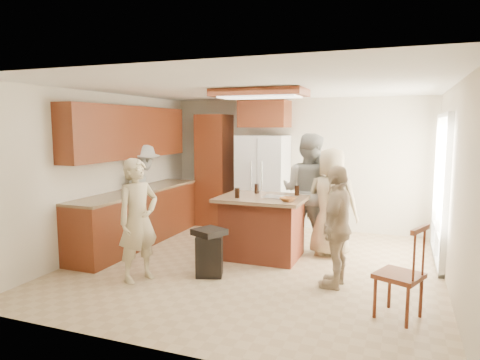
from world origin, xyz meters
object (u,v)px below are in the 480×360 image
at_px(person_counter, 143,192).
at_px(refrigerator, 263,183).
at_px(kitchen_island, 262,226).
at_px(trash_bin, 209,252).
at_px(person_side_right, 337,226).
at_px(person_behind_right, 331,202).
at_px(spindle_chair, 401,276).
at_px(person_behind_left, 308,191).
at_px(person_front_left, 138,220).

relative_size(person_counter, refrigerator, 0.94).
xyz_separation_m(kitchen_island, trash_bin, (-0.41, -1.02, -0.16)).
height_order(person_counter, trash_bin, person_counter).
bearing_deg(person_side_right, trash_bin, -75.99).
xyz_separation_m(refrigerator, trash_bin, (0.12, -2.71, -0.58)).
relative_size(person_side_right, refrigerator, 0.84).
bearing_deg(person_side_right, kitchen_island, -116.84).
relative_size(person_behind_right, spindle_chair, 1.67).
bearing_deg(person_behind_right, person_behind_left, -30.17).
xyz_separation_m(person_front_left, refrigerator, (0.66, 3.18, 0.11)).
distance_m(person_side_right, kitchen_island, 1.49).
bearing_deg(refrigerator, person_side_right, -55.03).
xyz_separation_m(person_front_left, person_behind_right, (2.14, 1.93, 0.04)).
xyz_separation_m(person_front_left, trash_bin, (0.78, 0.47, -0.47)).
relative_size(person_behind_right, person_side_right, 1.10).
bearing_deg(kitchen_island, person_front_left, -128.68).
bearing_deg(trash_bin, spindle_chair, -11.26).
bearing_deg(person_side_right, person_front_left, -67.50).
height_order(person_behind_left, person_side_right, person_behind_left).
relative_size(person_side_right, kitchen_island, 1.18).
distance_m(person_front_left, person_behind_left, 2.81).
bearing_deg(spindle_chair, kitchen_island, 142.88).
bearing_deg(person_counter, person_behind_right, -103.18).
relative_size(person_behind_right, trash_bin, 2.63).
relative_size(person_front_left, person_behind_left, 0.85).
xyz_separation_m(person_behind_right, person_side_right, (0.27, -1.26, -0.07)).
xyz_separation_m(refrigerator, kitchen_island, (0.53, -1.69, -0.43)).
height_order(person_front_left, person_side_right, person_front_left).
bearing_deg(kitchen_island, trash_bin, -112.14).
bearing_deg(spindle_chair, person_behind_right, 117.70).
relative_size(refrigerator, trash_bin, 2.86).
distance_m(person_behind_left, person_side_right, 1.69).
relative_size(person_behind_right, person_counter, 0.98).
distance_m(person_behind_left, person_counter, 2.83).
bearing_deg(person_counter, person_behind_left, -96.78).
distance_m(person_side_right, trash_bin, 1.70).
bearing_deg(kitchen_island, refrigerator, 107.46).
distance_m(person_front_left, refrigerator, 3.25).
height_order(person_front_left, trash_bin, person_front_left).
relative_size(person_behind_left, trash_bin, 2.96).
bearing_deg(person_behind_left, person_side_right, 124.25).
relative_size(person_behind_left, person_side_right, 1.23).
bearing_deg(spindle_chair, refrigerator, 128.16).
relative_size(person_front_left, person_counter, 0.94).
bearing_deg(person_front_left, spindle_chair, -66.91).
bearing_deg(person_behind_right, refrigerator, -35.77).
height_order(person_behind_left, trash_bin, person_behind_left).
height_order(person_side_right, spindle_chair, person_side_right).
bearing_deg(kitchen_island, person_side_right, -33.60).
bearing_deg(spindle_chair, person_front_left, 179.95).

